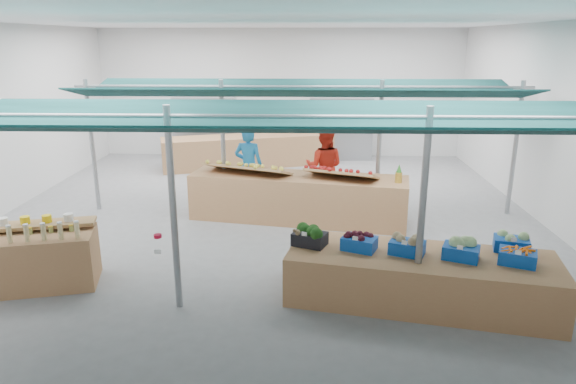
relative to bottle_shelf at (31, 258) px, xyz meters
name	(u,v)px	position (x,y,z in m)	size (l,w,h in m)	color
floor	(266,218)	(3.51, 3.41, -0.47)	(13.00, 13.00, 0.00)	slate
hall	(270,92)	(3.51, 4.84, 2.17)	(13.00, 13.00, 13.00)	silver
pole_grid	(299,156)	(4.26, 1.66, 1.34)	(10.00, 4.60, 3.00)	gray
awnings	(300,102)	(4.26, 1.66, 2.31)	(9.50, 7.08, 0.30)	black
back_shelving_left	(205,128)	(1.01, 9.41, 0.53)	(2.00, 0.50, 2.00)	#B23F33
back_shelving_right	(341,129)	(5.51, 9.41, 0.53)	(2.00, 0.50, 2.00)	#B23F33
bottle_shelf	(31,258)	(0.00, 0.00, 0.00)	(2.14, 1.57, 1.16)	#996642
veg_counter	(420,278)	(6.12, -0.33, -0.09)	(3.94, 1.31, 0.77)	#996642
fruit_counter	(298,198)	(4.22, 3.33, 0.03)	(4.70, 1.12, 1.01)	#996642
far_counter	(249,151)	(2.58, 8.31, 0.00)	(5.31, 1.06, 0.96)	#996642
crate_stack	(485,273)	(7.25, 0.15, -0.20)	(0.45, 0.32, 0.54)	#0E44A1
vendor_left	(249,166)	(3.02, 4.43, 0.47)	(0.69, 0.45, 1.88)	#1B73B2
vendor_right	(324,167)	(4.82, 4.43, 0.47)	(0.91, 0.71, 1.88)	red
crate_broccoli	(310,235)	(4.46, 0.01, 0.45)	(0.60, 0.52, 0.35)	black
crate_beets	(359,241)	(5.21, -0.14, 0.43)	(0.60, 0.52, 0.29)	#0E44A1
crate_celeriac	(407,245)	(5.90, -0.28, 0.44)	(0.60, 0.52, 0.31)	#0E44A1
crate_cabbage	(461,249)	(6.66, -0.43, 0.45)	(0.60, 0.52, 0.35)	#0E44A1
crate_carrots	(517,256)	(7.41, -0.58, 0.40)	(0.60, 0.52, 0.29)	#0E44A1
sparrow	(297,232)	(4.26, -0.09, 0.54)	(0.12, 0.09, 0.11)	brown
pole_ribbon	(158,238)	(2.25, -0.55, 0.61)	(0.12, 0.12, 0.28)	red
apple_heap_yellow	(247,167)	(3.10, 3.42, 0.70)	(2.02, 1.33, 0.27)	#997247
apple_heap_red	(342,172)	(5.14, 3.04, 0.70)	(1.65, 1.18, 0.27)	#997247
pineapple	(399,174)	(6.29, 2.83, 0.71)	(0.14, 0.14, 0.39)	#8C6019
crate_extra	(512,241)	(7.50, -0.10, 0.44)	(0.58, 0.47, 0.32)	#0E44A1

